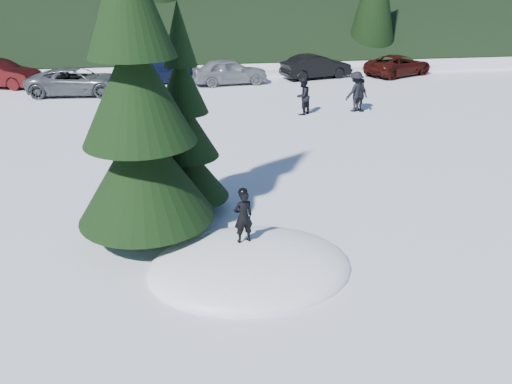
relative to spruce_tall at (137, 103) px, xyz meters
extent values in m
plane|color=silver|center=(2.20, -1.80, -3.32)|extent=(200.00, 200.00, 0.00)
ellipsoid|color=white|center=(2.20, -1.80, -3.32)|extent=(4.48, 3.52, 0.96)
cylinder|color=black|center=(0.00, 0.00, -2.62)|extent=(0.38, 0.38, 1.40)
cone|color=black|center=(0.00, 0.00, -1.53)|extent=(3.20, 3.20, 2.46)
cone|color=black|center=(0.00, 0.00, 0.33)|extent=(2.54, 2.54, 2.46)
cylinder|color=black|center=(1.00, 1.40, -2.82)|extent=(0.26, 0.26, 1.00)
cone|color=black|center=(1.00, 1.40, -2.16)|extent=(2.20, 2.20, 1.52)
cone|color=black|center=(1.00, 1.40, -1.01)|extent=(1.75, 1.75, 1.52)
cone|color=black|center=(1.00, 1.40, 0.14)|extent=(1.29, 1.29, 1.52)
cone|color=black|center=(1.00, 1.40, 1.29)|extent=(0.84, 0.84, 1.52)
imported|color=black|center=(2.11, -1.45, -2.24)|extent=(0.49, 0.38, 1.20)
imported|color=black|center=(6.57, 10.80, -2.48)|extent=(1.04, 1.02, 1.69)
imported|color=black|center=(9.38, 10.90, -2.55)|extent=(0.59, 0.96, 1.53)
imported|color=black|center=(9.14, 10.99, -2.40)|extent=(1.37, 1.21, 1.84)
imported|color=#575B60|center=(-4.22, 16.83, -2.61)|extent=(5.29, 2.82, 1.41)
imported|color=black|center=(0.05, 19.59, -2.57)|extent=(5.33, 2.54, 1.50)
imported|color=gray|center=(4.10, 18.32, -2.57)|extent=(4.53, 2.19, 1.49)
imported|color=black|center=(9.59, 19.27, -2.60)|extent=(4.62, 2.57, 1.44)
imported|color=#350D09|center=(15.04, 19.36, -2.68)|extent=(5.10, 3.89, 1.29)
camera|label=1|loc=(0.80, -11.02, 2.54)|focal=35.00mm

